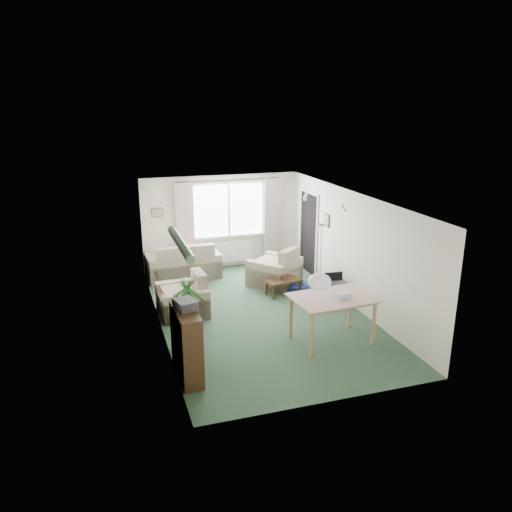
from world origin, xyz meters
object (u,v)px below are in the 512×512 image
object	(u,v)px
bookshelf	(187,345)
dining_table	(332,320)
pet_bed	(297,286)
armchair_corner	(274,266)
houseplant	(188,312)
sofa	(183,260)
tv_cube	(333,291)
armchair_left	(182,294)
coffee_table	(283,287)

from	to	relation	value
bookshelf	dining_table	bearing A→B (deg)	6.55
dining_table	pet_bed	size ratio (longest dim) A/B	2.45
armchair_corner	houseplant	xyz separation A→B (m)	(-2.51, -2.65, 0.25)
sofa	houseplant	distance (m)	3.87
armchair_corner	tv_cube	world-z (taller)	armchair_corner
sofa	dining_table	world-z (taller)	sofa
bookshelf	tv_cube	bearing A→B (deg)	28.42
houseplant	pet_bed	size ratio (longest dim) A/B	2.62
sofa	armchair_left	distance (m)	2.29
sofa	bookshelf	size ratio (longest dim) A/B	1.54
coffee_table	tv_cube	bearing A→B (deg)	-38.62
armchair_corner	tv_cube	size ratio (longest dim) A/B	1.95
houseplant	tv_cube	xyz separation A→B (m)	(3.35, 1.26, -0.47)
dining_table	tv_cube	size ratio (longest dim) A/B	2.54
armchair_corner	dining_table	world-z (taller)	armchair_corner
armchair_left	tv_cube	size ratio (longest dim) A/B	1.84
coffee_table	tv_cube	world-z (taller)	tv_cube
sofa	bookshelf	world-z (taller)	bookshelf
armchair_left	pet_bed	xyz separation A→B (m)	(2.76, 0.64, -0.38)
coffee_table	bookshelf	xyz separation A→B (m)	(-2.66, -2.86, 0.39)
armchair_corner	pet_bed	size ratio (longest dim) A/B	1.89
armchair_left	coffee_table	bearing A→B (deg)	96.14
houseplant	armchair_left	bearing A→B (deg)	84.54
pet_bed	tv_cube	bearing A→B (deg)	-64.83
armchair_corner	dining_table	distance (m)	3.10
houseplant	sofa	bearing A→B (deg)	81.81
armchair_corner	armchair_left	size ratio (longest dim) A/B	1.06
bookshelf	houseplant	xyz separation A→B (m)	(0.19, 0.90, 0.14)
sofa	bookshelf	xyz separation A→B (m)	(-0.74, -4.72, 0.13)
armchair_corner	houseplant	world-z (taller)	houseplant
dining_table	tv_cube	xyz separation A→B (m)	(0.86, 1.71, -0.18)
bookshelf	tv_cube	size ratio (longest dim) A/B	2.15
armchair_corner	armchair_left	xyz separation A→B (m)	(-2.36, -1.08, -0.03)
pet_bed	coffee_table	bearing A→B (deg)	-150.32
armchair_left	bookshelf	world-z (taller)	bookshelf
tv_cube	pet_bed	distance (m)	1.06
dining_table	pet_bed	xyz separation A→B (m)	(0.42, 2.66, -0.36)
armchair_corner	coffee_table	size ratio (longest dim) A/B	1.32
coffee_table	tv_cube	xyz separation A→B (m)	(0.88, -0.70, 0.06)
sofa	armchair_left	size ratio (longest dim) A/B	1.81
armchair_left	tv_cube	distance (m)	3.22
armchair_corner	pet_bed	xyz separation A→B (m)	(0.39, -0.44, -0.41)
armchair_corner	pet_bed	distance (m)	0.72
dining_table	pet_bed	world-z (taller)	dining_table
armchair_left	dining_table	world-z (taller)	armchair_left
armchair_corner	dining_table	size ratio (longest dim) A/B	0.77
armchair_left	bookshelf	distance (m)	2.49
sofa	tv_cube	xyz separation A→B (m)	(2.80, -2.56, -0.20)
sofa	pet_bed	bearing A→B (deg)	142.29
armchair_left	bookshelf	size ratio (longest dim) A/B	0.85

